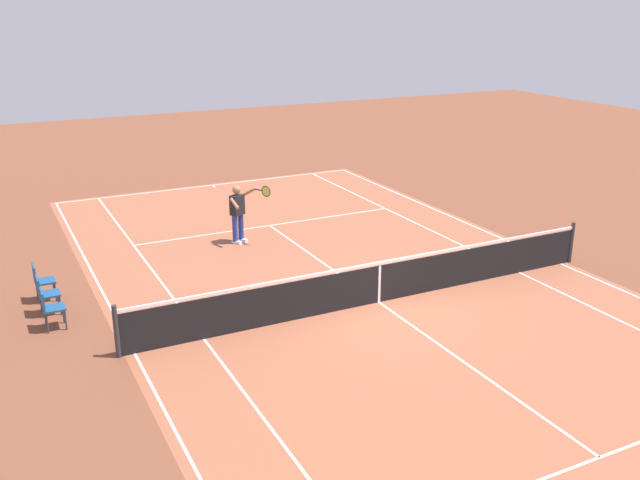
{
  "coord_description": "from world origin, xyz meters",
  "views": [
    {
      "loc": [
        -12.49,
        7.72,
        6.48
      ],
      "look_at": [
        2.14,
        0.42,
        0.9
      ],
      "focal_mm": 39.49,
      "sensor_mm": 36.0,
      "label": 1
    }
  ],
  "objects_px": {
    "tennis_ball": "(323,302)",
    "tennis_net": "(379,282)",
    "tennis_player_near": "(238,211)",
    "spectator_chair_1": "(45,292)",
    "spectator_chair_0": "(49,306)",
    "spectator_chair_2": "(41,279)"
  },
  "relations": [
    {
      "from": "tennis_net",
      "to": "tennis_player_near",
      "type": "xyz_separation_m",
      "value": [
        5.32,
        1.37,
        0.44
      ]
    },
    {
      "from": "tennis_player_near",
      "to": "spectator_chair_0",
      "type": "bearing_deg",
      "value": 122.55
    },
    {
      "from": "tennis_ball",
      "to": "tennis_net",
      "type": "bearing_deg",
      "value": -112.98
    },
    {
      "from": "tennis_net",
      "to": "tennis_player_near",
      "type": "height_order",
      "value": "tennis_player_near"
    },
    {
      "from": "tennis_net",
      "to": "spectator_chair_2",
      "type": "distance_m",
      "value": 7.64
    },
    {
      "from": "spectator_chair_1",
      "to": "tennis_net",
      "type": "bearing_deg",
      "value": -111.52
    },
    {
      "from": "spectator_chair_0",
      "to": "spectator_chair_1",
      "type": "distance_m",
      "value": 0.82
    },
    {
      "from": "tennis_ball",
      "to": "spectator_chair_0",
      "type": "bearing_deg",
      "value": 76.35
    },
    {
      "from": "tennis_net",
      "to": "tennis_player_near",
      "type": "distance_m",
      "value": 5.51
    },
    {
      "from": "tennis_player_near",
      "to": "spectator_chair_1",
      "type": "distance_m",
      "value": 6.05
    },
    {
      "from": "tennis_player_near",
      "to": "tennis_ball",
      "type": "distance_m",
      "value": 4.91
    },
    {
      "from": "tennis_ball",
      "to": "spectator_chair_1",
      "type": "distance_m",
      "value": 6.05
    },
    {
      "from": "tennis_ball",
      "to": "spectator_chair_0",
      "type": "distance_m",
      "value": 5.81
    },
    {
      "from": "tennis_net",
      "to": "spectator_chair_0",
      "type": "height_order",
      "value": "tennis_net"
    },
    {
      "from": "tennis_player_near",
      "to": "spectator_chair_1",
      "type": "bearing_deg",
      "value": 116.0
    },
    {
      "from": "tennis_net",
      "to": "spectator_chair_1",
      "type": "height_order",
      "value": "tennis_net"
    },
    {
      "from": "tennis_net",
      "to": "spectator_chair_2",
      "type": "height_order",
      "value": "tennis_net"
    },
    {
      "from": "tennis_net",
      "to": "spectator_chair_1",
      "type": "xyz_separation_m",
      "value": [
        2.68,
        6.79,
        0.03
      ]
    },
    {
      "from": "tennis_player_near",
      "to": "tennis_ball",
      "type": "relative_size",
      "value": 25.71
    },
    {
      "from": "tennis_ball",
      "to": "spectator_chair_1",
      "type": "relative_size",
      "value": 0.08
    },
    {
      "from": "tennis_net",
      "to": "spectator_chair_0",
      "type": "distance_m",
      "value": 7.04
    },
    {
      "from": "tennis_ball",
      "to": "spectator_chair_2",
      "type": "height_order",
      "value": "spectator_chair_2"
    }
  ]
}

